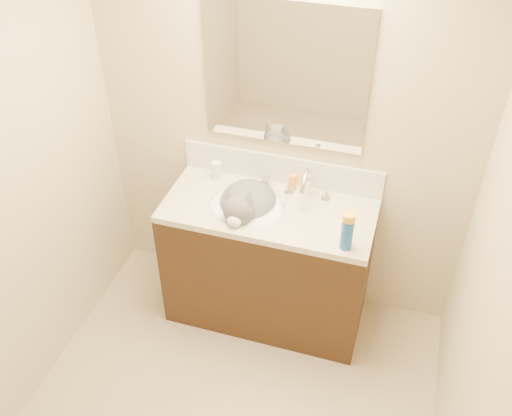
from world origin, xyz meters
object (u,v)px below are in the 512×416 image
Objects in this scene: basin at (247,216)px; amber_bottle at (293,182)px; silver_jar at (267,183)px; vanity_cabinet at (268,265)px; spray_can at (347,234)px; faucet at (306,187)px; cat at (247,206)px; pill_bottle at (217,170)px.

basin is 4.34× the size of amber_bottle.
amber_bottle is at bearing 9.24° from silver_jar.
spray_can reaches higher than vanity_cabinet.
silver_jar is at bearing 169.88° from faucet.
cat is 2.71× the size of spray_can.
spray_can is (0.47, -0.20, 0.54)m from vanity_cabinet.
pill_bottle reaches higher than amber_bottle.
pill_bottle is (-0.25, 0.19, 0.07)m from cat.
basin is (-0.12, -0.03, 0.38)m from vanity_cabinet.
cat is at bearing -178.24° from vanity_cabinet.
amber_bottle reaches higher than vanity_cabinet.
silver_jar is (0.31, -0.01, -0.02)m from pill_bottle.
spray_can is at bearing -16.19° from basin.
pill_bottle is at bearing 155.31° from spray_can.
faucet is at bearing -10.12° from silver_jar.
faucet is 0.26m from silver_jar.
faucet is 0.59× the size of cat.
cat is (-0.13, -0.00, 0.44)m from vanity_cabinet.
cat is 7.82× the size of silver_jar.
cat reaches higher than amber_bottle.
silver_jar is 0.15m from amber_bottle.
basin is 7.45× the size of silver_jar.
vanity_cabinet is at bearing -142.71° from faucet.
basin is 0.34m from amber_bottle.
cat is 4.56× the size of amber_bottle.
amber_bottle is at bearing 144.17° from faucet.
pill_bottle is 1.04× the size of amber_bottle.
vanity_cabinet is at bearing 1.48° from cat.
pill_bottle is 0.47m from amber_bottle.
faucet reaches higher than amber_bottle.
faucet is at bearing 130.71° from spray_can.
basin is 0.06m from cat.
spray_can is at bearing -23.16° from vanity_cabinet.
spray_can reaches higher than pill_bottle.
amber_bottle is at bearing 1.94° from pill_bottle.
faucet is 0.12m from amber_bottle.
cat reaches higher than basin.
spray_can is at bearing -35.43° from silver_jar.
silver_jar is (-0.07, 0.18, 0.48)m from vanity_cabinet.
faucet reaches higher than spray_can.
amber_bottle is at bearing 48.99° from basin.
pill_bottle is at bearing 178.38° from silver_jar.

